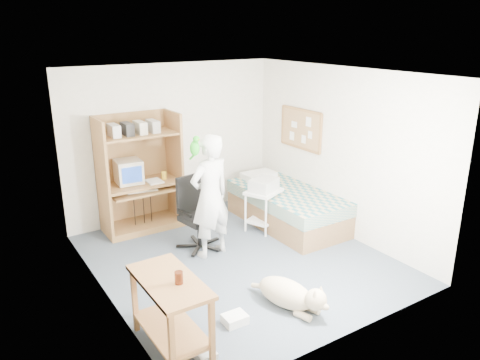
{
  "coord_description": "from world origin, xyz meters",
  "views": [
    {
      "loc": [
        -3.1,
        -4.84,
        3.02
      ],
      "look_at": [
        0.16,
        0.22,
        1.05
      ],
      "focal_mm": 35.0,
      "sensor_mm": 36.0,
      "label": 1
    }
  ],
  "objects_px": {
    "bed": "(286,207)",
    "printer_cart": "(263,203)",
    "person": "(210,196)",
    "dog": "(290,294)",
    "side_desk": "(170,303)",
    "office_chair": "(197,223)",
    "computer_hutch": "(140,178)"
  },
  "relations": [
    {
      "from": "printer_cart",
      "to": "person",
      "type": "bearing_deg",
      "value": 171.44
    },
    {
      "from": "side_desk",
      "to": "office_chair",
      "type": "relative_size",
      "value": 0.97
    },
    {
      "from": "computer_hutch",
      "to": "side_desk",
      "type": "height_order",
      "value": "computer_hutch"
    },
    {
      "from": "computer_hutch",
      "to": "side_desk",
      "type": "distance_m",
      "value": 3.08
    },
    {
      "from": "bed",
      "to": "office_chair",
      "type": "distance_m",
      "value": 1.6
    },
    {
      "from": "computer_hutch",
      "to": "office_chair",
      "type": "distance_m",
      "value": 1.25
    },
    {
      "from": "computer_hutch",
      "to": "person",
      "type": "relative_size",
      "value": 1.05
    },
    {
      "from": "bed",
      "to": "side_desk",
      "type": "distance_m",
      "value": 3.39
    },
    {
      "from": "side_desk",
      "to": "office_chair",
      "type": "height_order",
      "value": "office_chair"
    },
    {
      "from": "dog",
      "to": "printer_cart",
      "type": "relative_size",
      "value": 1.55
    },
    {
      "from": "office_chair",
      "to": "dog",
      "type": "relative_size",
      "value": 1.0
    },
    {
      "from": "computer_hutch",
      "to": "person",
      "type": "xyz_separation_m",
      "value": [
        0.46,
        -1.4,
        0.03
      ]
    },
    {
      "from": "side_desk",
      "to": "dog",
      "type": "height_order",
      "value": "side_desk"
    },
    {
      "from": "dog",
      "to": "side_desk",
      "type": "bearing_deg",
      "value": 159.98
    },
    {
      "from": "dog",
      "to": "bed",
      "type": "bearing_deg",
      "value": 36.56
    },
    {
      "from": "printer_cart",
      "to": "office_chair",
      "type": "bearing_deg",
      "value": 156.03
    },
    {
      "from": "bed",
      "to": "office_chair",
      "type": "bearing_deg",
      "value": 178.88
    },
    {
      "from": "person",
      "to": "bed",
      "type": "bearing_deg",
      "value": -179.42
    },
    {
      "from": "computer_hutch",
      "to": "side_desk",
      "type": "relative_size",
      "value": 1.8
    },
    {
      "from": "bed",
      "to": "person",
      "type": "height_order",
      "value": "person"
    },
    {
      "from": "dog",
      "to": "printer_cart",
      "type": "height_order",
      "value": "printer_cart"
    },
    {
      "from": "side_desk",
      "to": "printer_cart",
      "type": "bearing_deg",
      "value": 37.4
    },
    {
      "from": "person",
      "to": "dog",
      "type": "xyz_separation_m",
      "value": [
        0.1,
        -1.63,
        -0.68
      ]
    },
    {
      "from": "office_chair",
      "to": "printer_cart",
      "type": "height_order",
      "value": "office_chair"
    },
    {
      "from": "computer_hutch",
      "to": "dog",
      "type": "xyz_separation_m",
      "value": [
        0.56,
        -3.03,
        -0.65
      ]
    },
    {
      "from": "bed",
      "to": "office_chair",
      "type": "height_order",
      "value": "office_chair"
    },
    {
      "from": "bed",
      "to": "printer_cart",
      "type": "distance_m",
      "value": 0.45
    },
    {
      "from": "side_desk",
      "to": "office_chair",
      "type": "xyz_separation_m",
      "value": [
        1.25,
        1.85,
        -0.13
      ]
    },
    {
      "from": "computer_hutch",
      "to": "bed",
      "type": "bearing_deg",
      "value": -29.29
    },
    {
      "from": "side_desk",
      "to": "bed",
      "type": "bearing_deg",
      "value": 32.5
    },
    {
      "from": "side_desk",
      "to": "printer_cart",
      "type": "relative_size",
      "value": 1.51
    },
    {
      "from": "bed",
      "to": "dog",
      "type": "distance_m",
      "value": 2.39
    }
  ]
}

